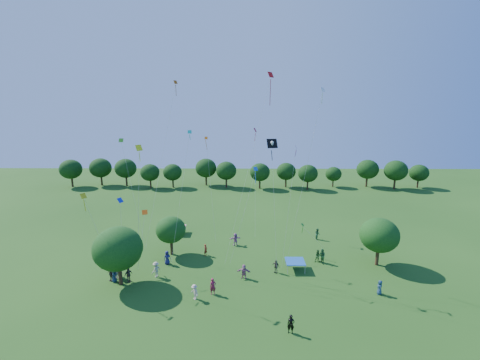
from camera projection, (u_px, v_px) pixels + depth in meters
name	position (u px, v px, depth m)	size (l,w,h in m)	color
near_tree_west	(118.00, 249.00, 33.80)	(5.16, 5.16, 6.46)	#422B19
near_tree_north	(171.00, 230.00, 41.08)	(3.80, 3.80, 5.11)	#422B19
near_tree_east	(379.00, 235.00, 38.15)	(4.55, 4.55, 5.90)	#422B19
treeline	(235.00, 170.00, 76.71)	(88.01, 8.77, 6.77)	#422B19
tent_red_stripe	(178.00, 227.00, 48.43)	(2.20, 2.20, 1.10)	red
tent_blue	(295.00, 261.00, 37.61)	(2.20, 2.20, 1.10)	#184FA2
man_in_black	(291.00, 324.00, 26.97)	(0.63, 0.40, 1.68)	black
crowd_person_0	(167.00, 258.00, 38.96)	(0.84, 0.46, 1.71)	navy
crowd_person_1	(117.00, 270.00, 36.00)	(0.66, 0.42, 1.77)	maroon
crowd_person_2	(317.00, 234.00, 46.45)	(0.81, 0.44, 1.65)	#235332
crowd_person_3	(117.00, 272.00, 35.62)	(1.11, 0.50, 1.70)	#B7B392
crowd_person_4	(128.00, 275.00, 34.99)	(0.98, 0.44, 1.66)	#433936
crowd_person_5	(235.00, 239.00, 44.45)	(1.62, 0.58, 1.73)	#A25F97
crowd_person_6	(114.00, 276.00, 35.01)	(0.73, 0.39, 1.47)	navy
crowd_person_7	(213.00, 286.00, 32.63)	(0.65, 0.42, 1.75)	maroon
crowd_person_8	(318.00, 256.00, 39.50)	(0.80, 0.43, 1.62)	#2E5C27
crowd_person_9	(156.00, 269.00, 36.01)	(1.18, 0.53, 1.80)	#B3AD8F
crowd_person_10	(276.00, 266.00, 36.97)	(0.93, 0.42, 1.58)	#3C3730
crowd_person_11	(244.00, 271.00, 35.73)	(1.54, 0.55, 1.65)	#A15E80
crowd_person_12	(380.00, 287.00, 32.64)	(0.75, 0.41, 1.53)	navy
crowd_person_13	(206.00, 250.00, 41.30)	(0.57, 0.37, 1.53)	maroon
crowd_person_14	(322.00, 256.00, 39.23)	(0.90, 0.49, 1.83)	#2A622E
crowd_person_15	(194.00, 292.00, 31.78)	(1.04, 0.47, 1.59)	#C4AB9C
crowd_person_16	(111.00, 274.00, 35.20)	(0.98, 0.45, 1.67)	#483E39
pirate_kite	(272.00, 146.00, 34.40)	(1.21, 3.08, 14.09)	black
red_high_kite	(263.00, 109.00, 36.64)	(5.58, 5.13, 21.38)	red
small_kite_0	(168.00, 125.00, 40.95)	(3.97, 5.05, 20.80)	#BD510B
small_kite_1	(208.00, 164.00, 42.66)	(1.61, 3.69, 13.61)	orange
small_kite_2	(88.00, 208.00, 32.31)	(2.12, 1.49, 9.04)	gold
small_kite_3	(126.00, 162.00, 41.81)	(3.98, 4.52, 13.44)	#318C19
small_kite_4	(251.00, 189.00, 35.16)	(3.12, 1.10, 11.07)	blue
small_kite_5	(293.00, 175.00, 34.21)	(1.39, 1.30, 13.55)	#861683
small_kite_6	(312.00, 142.00, 31.77)	(3.05, 1.50, 19.24)	white
small_kite_7	(185.00, 166.00, 36.73)	(2.38, 3.16, 14.86)	#0BB19D
small_kite_8	(255.00, 147.00, 47.19)	(0.52, 7.20, 14.45)	red
small_kite_9	(144.00, 219.00, 35.43)	(1.01, 1.95, 6.29)	#E0510B
small_kite_10	(139.00, 168.00, 32.95)	(1.29, 0.72, 13.68)	yellow
small_kite_11	(305.00, 228.00, 40.82)	(2.93, 0.86, 2.99)	#268C19
small_kite_12	(121.00, 210.00, 33.87)	(0.57, 0.89, 8.08)	#1324BE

